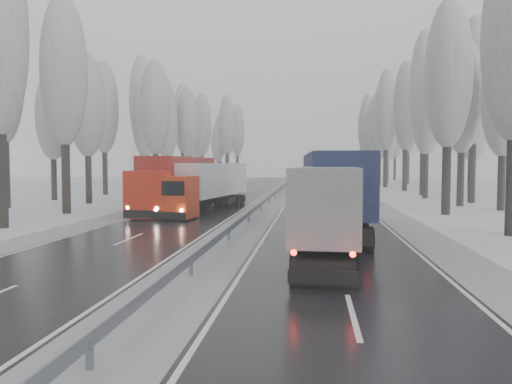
% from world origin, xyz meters
% --- Properties ---
extents(ground, '(260.00, 260.00, 0.00)m').
position_xyz_m(ground, '(0.00, 0.00, 0.00)').
color(ground, silver).
rests_on(ground, ground).
extents(carriageway_right, '(7.50, 200.00, 0.03)m').
position_xyz_m(carriageway_right, '(5.25, 30.00, 0.01)').
color(carriageway_right, black).
rests_on(carriageway_right, ground).
extents(carriageway_left, '(7.50, 200.00, 0.03)m').
position_xyz_m(carriageway_left, '(-5.25, 30.00, 0.01)').
color(carriageway_left, black).
rests_on(carriageway_left, ground).
extents(median_slush, '(3.00, 200.00, 0.04)m').
position_xyz_m(median_slush, '(0.00, 30.00, 0.02)').
color(median_slush, '#A9ACB1').
rests_on(median_slush, ground).
extents(shoulder_right, '(2.40, 200.00, 0.04)m').
position_xyz_m(shoulder_right, '(10.20, 30.00, 0.02)').
color(shoulder_right, '#A9ACB1').
rests_on(shoulder_right, ground).
extents(shoulder_left, '(2.40, 200.00, 0.04)m').
position_xyz_m(shoulder_left, '(-10.20, 30.00, 0.02)').
color(shoulder_left, '#A9ACB1').
rests_on(shoulder_left, ground).
extents(median_guardrail, '(0.12, 200.00, 0.76)m').
position_xyz_m(median_guardrail, '(0.00, 29.99, 0.60)').
color(median_guardrail, slate).
rests_on(median_guardrail, ground).
extents(tree_18, '(3.60, 3.60, 16.58)m').
position_xyz_m(tree_18, '(14.51, 27.03, 10.70)').
color(tree_18, black).
rests_on(tree_18, ground).
extents(tree_19, '(3.60, 3.60, 14.57)m').
position_xyz_m(tree_19, '(20.02, 31.03, 9.42)').
color(tree_19, black).
rests_on(tree_19, ground).
extents(tree_20, '(3.60, 3.60, 15.71)m').
position_xyz_m(tree_20, '(17.90, 35.17, 10.14)').
color(tree_20, black).
rests_on(tree_20, ground).
extents(tree_21, '(3.60, 3.60, 18.62)m').
position_xyz_m(tree_21, '(20.12, 39.17, 12.00)').
color(tree_21, black).
rests_on(tree_21, ground).
extents(tree_22, '(3.60, 3.60, 15.86)m').
position_xyz_m(tree_22, '(17.02, 45.60, 10.24)').
color(tree_22, black).
rests_on(tree_22, ground).
extents(tree_23, '(3.60, 3.60, 13.55)m').
position_xyz_m(tree_23, '(23.31, 49.60, 8.77)').
color(tree_23, black).
rests_on(tree_23, ground).
extents(tree_24, '(3.60, 3.60, 20.49)m').
position_xyz_m(tree_24, '(17.90, 51.02, 13.19)').
color(tree_24, black).
rests_on(tree_24, ground).
extents(tree_25, '(3.60, 3.60, 19.44)m').
position_xyz_m(tree_25, '(24.81, 55.02, 12.52)').
color(tree_25, black).
rests_on(tree_25, ground).
extents(tree_26, '(3.60, 3.60, 18.78)m').
position_xyz_m(tree_26, '(17.56, 61.27, 12.10)').
color(tree_26, black).
rests_on(tree_26, ground).
extents(tree_27, '(3.60, 3.60, 17.62)m').
position_xyz_m(tree_27, '(24.72, 65.27, 11.36)').
color(tree_27, black).
rests_on(tree_27, ground).
extents(tree_28, '(3.60, 3.60, 19.62)m').
position_xyz_m(tree_28, '(16.34, 71.95, 12.64)').
color(tree_28, black).
rests_on(tree_28, ground).
extents(tree_29, '(3.60, 3.60, 18.11)m').
position_xyz_m(tree_29, '(23.71, 75.95, 11.67)').
color(tree_29, black).
rests_on(tree_29, ground).
extents(tree_30, '(3.60, 3.60, 17.86)m').
position_xyz_m(tree_30, '(16.56, 81.70, 11.52)').
color(tree_30, black).
rests_on(tree_30, ground).
extents(tree_31, '(3.60, 3.60, 18.58)m').
position_xyz_m(tree_31, '(22.48, 85.70, 11.97)').
color(tree_31, black).
rests_on(tree_31, ground).
extents(tree_32, '(3.60, 3.60, 17.33)m').
position_xyz_m(tree_32, '(16.63, 89.21, 11.18)').
color(tree_32, black).
rests_on(tree_32, ground).
extents(tree_33, '(3.60, 3.60, 14.33)m').
position_xyz_m(tree_33, '(19.77, 93.21, 9.26)').
color(tree_33, black).
rests_on(tree_33, ground).
extents(tree_34, '(3.60, 3.60, 17.63)m').
position_xyz_m(tree_34, '(15.73, 96.32, 11.37)').
color(tree_34, black).
rests_on(tree_34, ground).
extents(tree_35, '(3.60, 3.60, 18.25)m').
position_xyz_m(tree_35, '(24.94, 100.32, 11.77)').
color(tree_35, black).
rests_on(tree_35, ground).
extents(tree_36, '(3.60, 3.60, 20.23)m').
position_xyz_m(tree_36, '(17.04, 106.16, 13.02)').
color(tree_36, black).
rests_on(tree_36, ground).
extents(tree_37, '(3.60, 3.60, 16.37)m').
position_xyz_m(tree_37, '(24.02, 110.16, 10.56)').
color(tree_37, black).
rests_on(tree_37, ground).
extents(tree_38, '(3.60, 3.60, 17.97)m').
position_xyz_m(tree_38, '(18.73, 116.73, 11.59)').
color(tree_38, black).
rests_on(tree_38, ground).
extents(tree_39, '(3.60, 3.60, 16.19)m').
position_xyz_m(tree_39, '(21.55, 120.73, 10.45)').
color(tree_39, black).
rests_on(tree_39, ground).
extents(tree_58, '(3.60, 3.60, 17.21)m').
position_xyz_m(tree_58, '(-15.13, 24.57, 11.10)').
color(tree_58, black).
rests_on(tree_58, ground).
extents(tree_59, '(3.60, 3.60, 18.41)m').
position_xyz_m(tree_59, '(-22.80, 28.57, 11.87)').
color(tree_59, black).
rests_on(tree_59, ground).
extents(tree_60, '(3.60, 3.60, 14.84)m').
position_xyz_m(tree_60, '(-17.75, 34.20, 9.59)').
color(tree_60, black).
rests_on(tree_60, ground).
extents(tree_61, '(3.60, 3.60, 13.95)m').
position_xyz_m(tree_61, '(-23.52, 38.20, 9.02)').
color(tree_61, black).
rests_on(tree_61, ground).
extents(tree_62, '(3.60, 3.60, 16.04)m').
position_xyz_m(tree_62, '(-13.94, 43.73, 10.36)').
color(tree_62, black).
rests_on(tree_62, ground).
extents(tree_63, '(3.60, 3.60, 16.88)m').
position_xyz_m(tree_63, '(-21.85, 47.73, 10.89)').
color(tree_63, black).
rests_on(tree_63, ground).
extents(tree_64, '(3.60, 3.60, 15.42)m').
position_xyz_m(tree_64, '(-18.26, 52.71, 9.96)').
color(tree_64, black).
rests_on(tree_64, ground).
extents(tree_65, '(3.60, 3.60, 19.48)m').
position_xyz_m(tree_65, '(-20.05, 56.71, 12.55)').
color(tree_65, black).
rests_on(tree_65, ground).
extents(tree_66, '(3.60, 3.60, 15.23)m').
position_xyz_m(tree_66, '(-18.16, 62.35, 9.84)').
color(tree_66, black).
rests_on(tree_66, ground).
extents(tree_67, '(3.60, 3.60, 17.09)m').
position_xyz_m(tree_67, '(-19.54, 66.35, 11.03)').
color(tree_67, black).
rests_on(tree_67, ground).
extents(tree_68, '(3.60, 3.60, 16.65)m').
position_xyz_m(tree_68, '(-16.58, 69.11, 10.75)').
color(tree_68, black).
rests_on(tree_68, ground).
extents(tree_69, '(3.60, 3.60, 19.35)m').
position_xyz_m(tree_69, '(-21.42, 73.11, 12.46)').
color(tree_69, black).
rests_on(tree_69, ground).
extents(tree_70, '(3.60, 3.60, 17.09)m').
position_xyz_m(tree_70, '(-16.33, 79.19, 11.03)').
color(tree_70, black).
rests_on(tree_70, ground).
extents(tree_71, '(3.60, 3.60, 19.61)m').
position_xyz_m(tree_71, '(-21.09, 83.19, 12.63)').
color(tree_71, black).
rests_on(tree_71, ground).
extents(tree_72, '(3.60, 3.60, 15.11)m').
position_xyz_m(tree_72, '(-18.93, 88.54, 9.76)').
color(tree_72, black).
rests_on(tree_72, ground).
extents(tree_73, '(3.60, 3.60, 17.22)m').
position_xyz_m(tree_73, '(-21.82, 92.54, 11.11)').
color(tree_73, black).
rests_on(tree_73, ground).
extents(tree_74, '(3.60, 3.60, 19.68)m').
position_xyz_m(tree_74, '(-15.07, 99.33, 12.67)').
color(tree_74, black).
rests_on(tree_74, ground).
extents(tree_75, '(3.60, 3.60, 18.60)m').
position_xyz_m(tree_75, '(-24.20, 103.33, 11.99)').
color(tree_75, black).
rests_on(tree_75, ground).
extents(tree_76, '(3.60, 3.60, 18.55)m').
position_xyz_m(tree_76, '(-14.05, 108.72, 11.95)').
color(tree_76, black).
rests_on(tree_76, ground).
extents(tree_77, '(3.60, 3.60, 14.32)m').
position_xyz_m(tree_77, '(-19.66, 112.72, 9.26)').
color(tree_77, black).
rests_on(tree_77, ground).
extents(tree_78, '(3.60, 3.60, 19.55)m').
position_xyz_m(tree_78, '(-17.56, 115.31, 12.59)').
color(tree_78, black).
rests_on(tree_78, ground).
extents(tree_79, '(3.60, 3.60, 17.07)m').
position_xyz_m(tree_79, '(-20.33, 119.31, 11.01)').
color(tree_79, black).
rests_on(tree_79, ground).
extents(truck_grey_tarp, '(3.05, 14.90, 3.80)m').
position_xyz_m(truck_grey_tarp, '(4.90, 9.82, 2.22)').
color(truck_grey_tarp, '#46454A').
rests_on(truck_grey_tarp, ground).
extents(truck_blue_box, '(3.54, 17.65, 4.50)m').
position_xyz_m(truck_blue_box, '(5.25, 16.65, 2.63)').
color(truck_blue_box, '#1F264D').
rests_on(truck_blue_box, ground).
extents(truck_cream_box, '(3.99, 15.09, 3.84)m').
position_xyz_m(truck_cream_box, '(7.22, 43.62, 2.24)').
color(truck_cream_box, beige).
rests_on(truck_cream_box, ground).
extents(box_truck_distant, '(2.77, 7.82, 2.88)m').
position_xyz_m(box_truck_distant, '(4.35, 73.50, 1.47)').
color(box_truck_distant, silver).
rests_on(box_truck_distant, ground).
extents(truck_red_white, '(4.49, 15.67, 3.99)m').
position_xyz_m(truck_red_white, '(-4.32, 27.68, 2.33)').
color(truck_red_white, red).
rests_on(truck_red_white, ground).
extents(truck_red_red, '(3.21, 17.63, 4.50)m').
position_xyz_m(truck_red_red, '(-7.09, 28.00, 2.63)').
color(truck_red_red, red).
rests_on(truck_red_red, ground).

